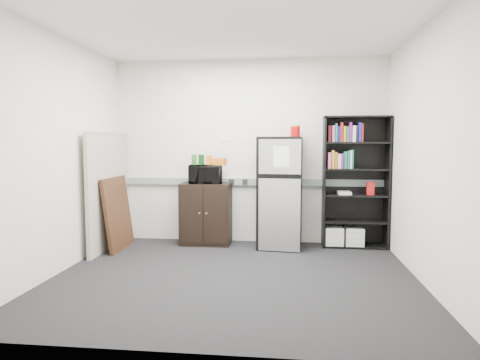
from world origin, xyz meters
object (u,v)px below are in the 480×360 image
Objects in this scene: microwave at (206,174)px; refrigerator at (280,193)px; bookshelf at (354,179)px; cubicle_partition at (108,191)px; cabinet at (206,214)px.

refrigerator is (1.07, -0.06, -0.25)m from microwave.
bookshelf is 1.14× the size of cubicle_partition.
cabinet is 0.58m from microwave.
cubicle_partition is 2.40m from refrigerator.
cabinet is 1.88× the size of microwave.
refrigerator is at bearing -171.99° from bookshelf.
bookshelf is 1.18× the size of refrigerator.
microwave is 0.31× the size of refrigerator.
microwave reaches higher than cabinet.
bookshelf is 3.88× the size of microwave.
refrigerator is at bearing -11.23° from microwave.
bookshelf reaches higher than refrigerator.
cubicle_partition is (-3.41, -0.49, -0.16)m from bookshelf.
microwave is at bearing -177.95° from refrigerator.
refrigerator is at bearing -4.26° from cabinet.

